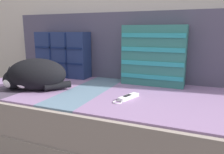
{
  "coord_description": "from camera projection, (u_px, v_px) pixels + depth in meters",
  "views": [
    {
      "loc": [
        0.42,
        -1.13,
        0.72
      ],
      "look_at": [
        -0.06,
        0.02,
        0.46
      ],
      "focal_mm": 35.0,
      "sensor_mm": 36.0,
      "label": 1
    }
  ],
  "objects": [
    {
      "name": "sleeping_cat",
      "position": [
        34.0,
        75.0,
        1.36
      ],
      "size": [
        0.41,
        0.33,
        0.2
      ],
      "color": "black",
      "rests_on": "couch"
    },
    {
      "name": "sofa_backrest",
      "position": [
        142.0,
        46.0,
        1.64
      ],
      "size": [
        2.15,
        0.14,
        0.5
      ],
      "color": "#514C60",
      "rests_on": "couch"
    },
    {
      "name": "throw_pillow_striped",
      "position": [
        154.0,
        55.0,
        1.47
      ],
      "size": [
        0.42,
        0.14,
        0.4
      ],
      "color": "#337A70",
      "rests_on": "couch"
    },
    {
      "name": "throw_pillow_quilted",
      "position": [
        63.0,
        54.0,
        1.75
      ],
      "size": [
        0.44,
        0.14,
        0.36
      ],
      "color": "navy",
      "rests_on": "couch"
    },
    {
      "name": "couch",
      "position": [
        125.0,
        119.0,
        1.38
      ],
      "size": [
        2.19,
        0.91,
        0.36
      ],
      "color": "gray",
      "rests_on": "ground_plane"
    },
    {
      "name": "game_remote_near",
      "position": [
        128.0,
        97.0,
        1.19
      ],
      "size": [
        0.1,
        0.2,
        0.02
      ],
      "color": "white",
      "rests_on": "couch"
    },
    {
      "name": "ground_plane",
      "position": [
        120.0,
        152.0,
        1.33
      ],
      "size": [
        14.0,
        14.0,
        0.0
      ],
      "primitive_type": "plane",
      "color": "#564C47"
    }
  ]
}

